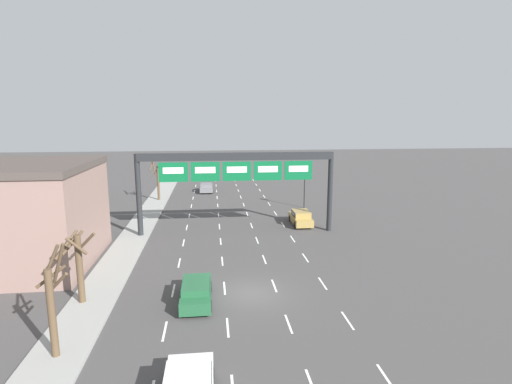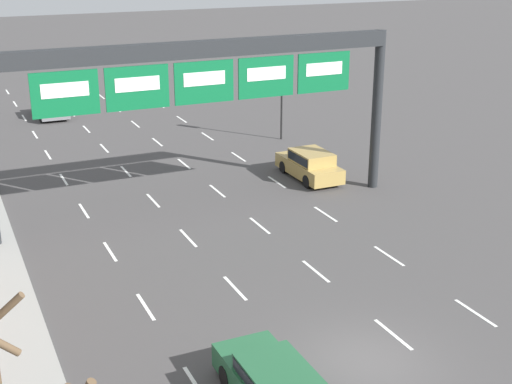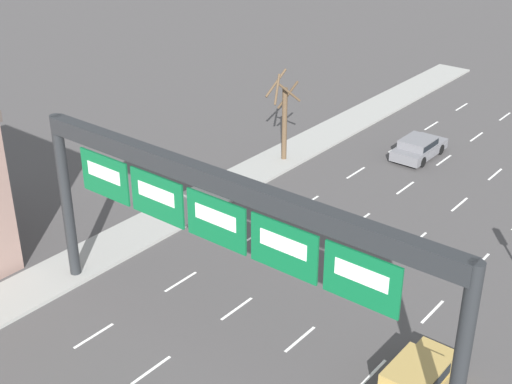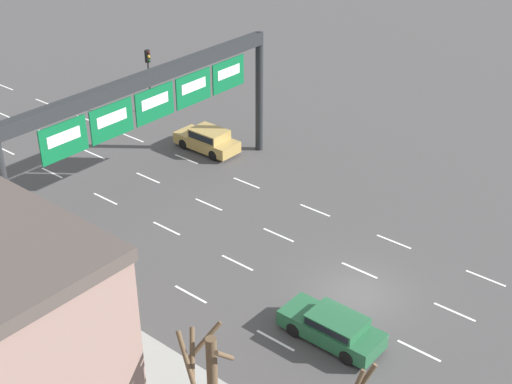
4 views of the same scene
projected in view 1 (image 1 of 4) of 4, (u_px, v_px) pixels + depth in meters
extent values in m
plane|color=#474444|center=(251.00, 293.00, 25.34)|extent=(220.00, 220.00, 0.00)
cube|color=#999993|center=(93.00, 300.00, 24.27)|extent=(2.80, 110.00, 0.15)
cube|color=white|center=(165.00, 331.00, 20.89)|extent=(0.12, 2.00, 0.01)
cube|color=white|center=(173.00, 290.00, 25.77)|extent=(0.12, 2.00, 0.01)
cube|color=white|center=(179.00, 263.00, 30.65)|extent=(0.12, 2.00, 0.01)
cube|color=white|center=(184.00, 243.00, 35.54)|extent=(0.12, 2.00, 0.01)
cube|color=white|center=(187.00, 227.00, 40.42)|extent=(0.12, 2.00, 0.01)
cube|color=white|center=(189.00, 216.00, 45.30)|extent=(0.12, 2.00, 0.01)
cube|color=white|center=(191.00, 206.00, 50.18)|extent=(0.12, 2.00, 0.01)
cube|color=white|center=(193.00, 198.00, 55.07)|extent=(0.12, 2.00, 0.01)
cube|color=white|center=(195.00, 191.00, 59.95)|extent=(0.12, 2.00, 0.01)
cube|color=white|center=(196.00, 186.00, 64.83)|extent=(0.12, 2.00, 0.01)
cube|color=white|center=(197.00, 181.00, 69.71)|extent=(0.12, 2.00, 0.01)
cube|color=white|center=(228.00, 327.00, 21.25)|extent=(0.12, 2.00, 0.01)
cube|color=white|center=(224.00, 288.00, 26.13)|extent=(0.12, 2.00, 0.01)
cube|color=white|center=(222.00, 261.00, 31.02)|extent=(0.12, 2.00, 0.01)
cube|color=white|center=(221.00, 241.00, 35.90)|extent=(0.12, 2.00, 0.01)
cube|color=white|center=(219.00, 227.00, 40.78)|extent=(0.12, 2.00, 0.01)
cube|color=white|center=(218.00, 215.00, 45.66)|extent=(0.12, 2.00, 0.01)
cube|color=white|center=(218.00, 205.00, 50.55)|extent=(0.12, 2.00, 0.01)
cube|color=white|center=(217.00, 198.00, 55.43)|extent=(0.12, 2.00, 0.01)
cube|color=white|center=(217.00, 191.00, 60.31)|extent=(0.12, 2.00, 0.01)
cube|color=white|center=(216.00, 185.00, 65.19)|extent=(0.12, 2.00, 0.01)
cube|color=white|center=(216.00, 181.00, 70.07)|extent=(0.12, 2.00, 0.01)
cube|color=white|center=(311.00, 384.00, 16.73)|extent=(0.12, 2.00, 0.01)
cube|color=white|center=(289.00, 324.00, 21.61)|extent=(0.12, 2.00, 0.01)
cube|color=white|center=(274.00, 286.00, 26.49)|extent=(0.12, 2.00, 0.01)
cube|color=white|center=(264.00, 259.00, 31.38)|extent=(0.12, 2.00, 0.01)
cube|color=white|center=(257.00, 240.00, 36.26)|extent=(0.12, 2.00, 0.01)
cube|color=white|center=(252.00, 226.00, 41.14)|extent=(0.12, 2.00, 0.01)
cube|color=white|center=(247.00, 214.00, 46.02)|extent=(0.12, 2.00, 0.01)
cube|color=white|center=(244.00, 205.00, 50.91)|extent=(0.12, 2.00, 0.01)
cube|color=white|center=(241.00, 197.00, 55.79)|extent=(0.12, 2.00, 0.01)
cube|color=white|center=(238.00, 191.00, 60.67)|extent=(0.12, 2.00, 0.01)
cube|color=white|center=(236.00, 185.00, 65.55)|extent=(0.12, 2.00, 0.01)
cube|color=white|center=(234.00, 180.00, 70.44)|extent=(0.12, 2.00, 0.01)
cube|color=white|center=(387.00, 379.00, 17.09)|extent=(0.12, 2.00, 0.01)
cube|color=white|center=(347.00, 320.00, 21.97)|extent=(0.12, 2.00, 0.01)
cube|color=white|center=(323.00, 283.00, 26.86)|extent=(0.12, 2.00, 0.01)
cube|color=white|center=(305.00, 258.00, 31.74)|extent=(0.12, 2.00, 0.01)
cube|color=white|center=(293.00, 239.00, 36.62)|extent=(0.12, 2.00, 0.01)
cube|color=white|center=(283.00, 225.00, 41.50)|extent=(0.12, 2.00, 0.01)
cube|color=white|center=(275.00, 213.00, 46.39)|extent=(0.12, 2.00, 0.01)
cube|color=white|center=(269.00, 204.00, 51.27)|extent=(0.12, 2.00, 0.01)
cube|color=white|center=(264.00, 196.00, 56.15)|extent=(0.12, 2.00, 0.01)
cube|color=white|center=(260.00, 190.00, 61.03)|extent=(0.12, 2.00, 0.01)
cube|color=white|center=(256.00, 185.00, 65.92)|extent=(0.12, 2.00, 0.01)
cube|color=white|center=(253.00, 180.00, 70.80)|extent=(0.12, 2.00, 0.01)
cylinder|color=#232628|center=(139.00, 196.00, 36.70)|extent=(0.49, 0.49, 7.77)
cylinder|color=#232628|center=(330.00, 192.00, 38.68)|extent=(0.49, 0.49, 7.77)
cube|color=#232628|center=(237.00, 156.00, 37.04)|extent=(18.10, 0.60, 0.70)
cube|color=#0C6033|center=(173.00, 172.00, 36.32)|extent=(2.65, 0.08, 1.79)
cube|color=white|center=(173.00, 171.00, 36.24)|extent=(1.86, 0.02, 0.57)
cube|color=#0C6033|center=(205.00, 172.00, 36.63)|extent=(2.65, 0.08, 1.79)
cube|color=white|center=(205.00, 170.00, 36.56)|extent=(1.86, 0.02, 0.57)
cube|color=#0C6033|center=(237.00, 171.00, 36.95)|extent=(2.65, 0.08, 1.79)
cube|color=white|center=(237.00, 170.00, 36.88)|extent=(1.86, 0.02, 0.57)
cube|color=#0C6033|center=(268.00, 171.00, 37.27)|extent=(2.65, 0.08, 1.79)
cube|color=white|center=(268.00, 169.00, 37.20)|extent=(1.86, 0.02, 0.57)
cube|color=#0C6033|center=(298.00, 170.00, 37.59)|extent=(2.65, 0.08, 1.79)
cube|color=white|center=(298.00, 169.00, 37.52)|extent=(1.86, 0.02, 0.57)
cube|color=gray|center=(29.00, 218.00, 29.76)|extent=(9.03, 10.55, 7.25)
cube|color=#4C423D|center=(23.00, 166.00, 29.04)|extent=(9.21, 10.76, 0.50)
cube|color=#235B38|center=(196.00, 293.00, 24.12)|extent=(1.78, 4.48, 0.72)
cube|color=#235B38|center=(196.00, 286.00, 23.75)|extent=(1.64, 2.33, 0.43)
cube|color=black|center=(196.00, 286.00, 23.75)|extent=(1.67, 2.14, 0.31)
cylinder|color=black|center=(185.00, 288.00, 25.39)|extent=(0.22, 0.66, 0.66)
cylinder|color=black|center=(210.00, 287.00, 25.57)|extent=(0.22, 0.66, 0.66)
cylinder|color=black|center=(182.00, 308.00, 22.77)|extent=(0.22, 0.66, 0.66)
cylinder|color=black|center=(210.00, 306.00, 22.94)|extent=(0.22, 0.66, 0.66)
cube|color=silver|center=(188.00, 384.00, 15.04)|extent=(1.78, 2.28, 0.59)
cube|color=black|center=(188.00, 384.00, 15.04)|extent=(1.82, 2.10, 0.42)
cylinder|color=black|center=(169.00, 378.00, 16.64)|extent=(0.22, 0.66, 0.66)
cylinder|color=black|center=(211.00, 375.00, 16.83)|extent=(0.22, 0.66, 0.66)
cube|color=slate|center=(207.00, 188.00, 59.58)|extent=(1.91, 4.19, 0.61)
cube|color=slate|center=(206.00, 185.00, 59.23)|extent=(1.75, 2.18, 0.49)
cube|color=black|center=(206.00, 185.00, 59.23)|extent=(1.79, 2.00, 0.35)
cylinder|color=black|center=(201.00, 188.00, 60.74)|extent=(0.22, 0.66, 0.66)
cylinder|color=black|center=(212.00, 188.00, 60.93)|extent=(0.22, 0.66, 0.66)
cylinder|color=black|center=(200.00, 191.00, 58.29)|extent=(0.22, 0.66, 0.66)
cylinder|color=black|center=(212.00, 191.00, 58.48)|extent=(0.22, 0.66, 0.66)
cube|color=#A88947|center=(300.00, 219.00, 41.52)|extent=(1.78, 4.39, 0.73)
cube|color=#A88947|center=(301.00, 214.00, 41.14)|extent=(1.64, 2.28, 0.59)
cube|color=black|center=(301.00, 214.00, 41.14)|extent=(1.67, 2.10, 0.43)
cylinder|color=black|center=(290.00, 218.00, 42.76)|extent=(0.22, 0.66, 0.66)
cylinder|color=black|center=(305.00, 218.00, 42.93)|extent=(0.22, 0.66, 0.66)
cylinder|color=black|center=(295.00, 225.00, 40.18)|extent=(0.22, 0.66, 0.66)
cylinder|color=black|center=(311.00, 224.00, 40.36)|extent=(0.22, 0.66, 0.66)
cylinder|color=black|center=(304.00, 193.00, 48.87)|extent=(0.12, 0.12, 3.72)
cube|color=black|center=(305.00, 174.00, 48.44)|extent=(0.30, 0.24, 0.90)
sphere|color=#3D0E0C|center=(305.00, 172.00, 48.26)|extent=(0.20, 0.20, 0.20)
sphere|color=gold|center=(305.00, 174.00, 48.32)|extent=(0.20, 0.20, 0.20)
sphere|color=#0E3515|center=(305.00, 177.00, 48.37)|extent=(0.20, 0.20, 0.20)
cylinder|color=brown|center=(52.00, 313.00, 18.11)|extent=(0.34, 0.34, 4.23)
cylinder|color=brown|center=(52.00, 260.00, 18.03)|extent=(0.88, 0.36, 1.53)
cylinder|color=brown|center=(58.00, 283.00, 18.38)|extent=(1.13, 0.59, 1.10)
cylinder|color=brown|center=(59.00, 264.00, 18.14)|extent=(1.02, 0.90, 2.17)
cylinder|color=brown|center=(51.00, 277.00, 18.43)|extent=(1.37, 0.43, 1.03)
cylinder|color=brown|center=(80.00, 269.00, 23.51)|extent=(0.39, 0.39, 4.16)
cylinder|color=brown|center=(86.00, 242.00, 23.87)|extent=(1.40, 0.73, 1.36)
cylinder|color=brown|center=(66.00, 245.00, 23.56)|extent=(1.00, 1.72, 1.41)
cylinder|color=brown|center=(77.00, 246.00, 22.75)|extent=(1.15, 0.40, 1.17)
cylinder|color=brown|center=(73.00, 243.00, 23.65)|extent=(1.16, 1.07, 1.30)
cylinder|color=brown|center=(158.00, 183.00, 52.91)|extent=(0.32, 0.32, 4.55)
cylinder|color=brown|center=(157.00, 170.00, 53.13)|extent=(1.28, 0.57, 1.88)
cylinder|color=brown|center=(152.00, 165.00, 52.51)|extent=(0.42, 1.70, 1.49)
cylinder|color=brown|center=(162.00, 167.00, 52.25)|extent=(0.82, 1.31, 1.26)
cylinder|color=brown|center=(154.00, 167.00, 52.28)|extent=(0.56, 1.07, 1.68)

